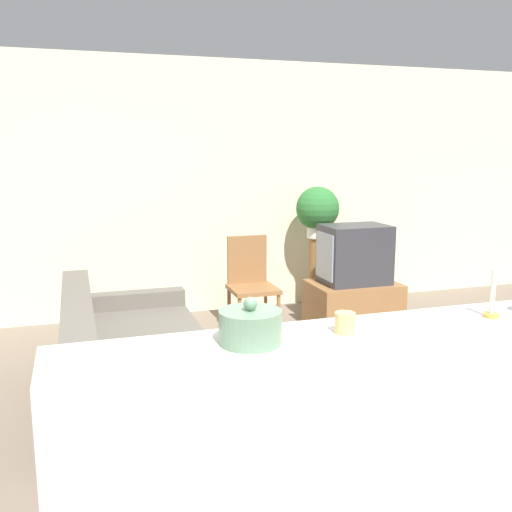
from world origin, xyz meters
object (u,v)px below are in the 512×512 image
object	(u,v)px
television	(354,254)
wooden_chair	(251,280)
decorative_bowl	(250,327)
potted_plant	(318,210)
couch	(132,362)

from	to	relation	value
television	wooden_chair	xyz separation A→B (m)	(-1.00, 0.21, -0.24)
decorative_bowl	wooden_chair	bearing A→B (deg)	72.73
wooden_chair	potted_plant	bearing A→B (deg)	28.44
couch	decorative_bowl	xyz separation A→B (m)	(0.31, -1.89, 0.81)
television	potted_plant	bearing A→B (deg)	97.15
wooden_chair	potted_plant	distance (m)	1.20
potted_plant	decorative_bowl	bearing A→B (deg)	-117.62
wooden_chair	decorative_bowl	distance (m)	3.27
wooden_chair	television	bearing A→B (deg)	-11.76
decorative_bowl	couch	bearing A→B (deg)	99.20
couch	decorative_bowl	distance (m)	2.08
potted_plant	decorative_bowl	world-z (taller)	potted_plant
couch	wooden_chair	bearing A→B (deg)	43.19
television	potted_plant	size ratio (longest dim) A/B	1.16
television	potted_plant	xyz separation A→B (m)	(-0.09, 0.70, 0.37)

